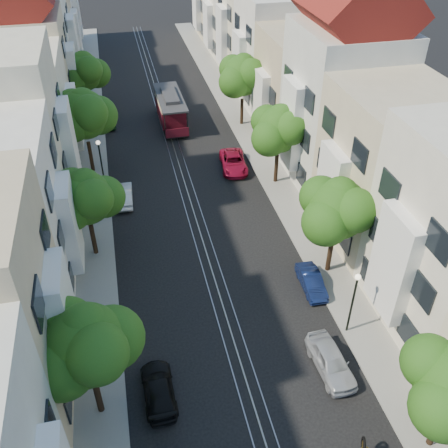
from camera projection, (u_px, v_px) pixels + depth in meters
ground at (173, 146)px, 45.54m from camera, size 200.00×200.00×0.00m
sidewalk_east at (250, 137)px, 46.80m from camera, size 2.50×80.00×0.12m
sidewalk_west at (92, 154)px, 44.21m from camera, size 2.50×80.00×0.12m
rail_left at (167, 147)px, 45.44m from camera, size 0.06×80.00×0.02m
rail_slot at (173, 146)px, 45.53m from camera, size 0.06×80.00×0.02m
rail_right at (179, 145)px, 45.63m from camera, size 0.06×80.00×0.02m
lane_line at (173, 146)px, 45.54m from camera, size 0.08×80.00×0.01m
townhouses_east at (302, 81)px, 44.49m from camera, size 7.75×72.00×12.00m
townhouses_west at (24, 106)px, 40.32m from camera, size 7.75×72.00×11.76m
tree_e_b at (338, 210)px, 29.13m from camera, size 4.93×4.08×6.68m
tree_e_c at (280, 130)px, 37.81m from camera, size 4.84×3.99×6.52m
tree_e_d at (243, 76)px, 46.25m from camera, size 5.01×4.16×6.85m
tree_w_a at (87, 346)px, 21.09m from camera, size 4.93×4.08×6.68m
tree_w_b at (86, 199)px, 30.67m from camera, size 4.72×3.87×6.27m
tree_w_c at (84, 115)px, 38.87m from camera, size 5.13×4.28×7.09m
tree_w_d at (85, 73)px, 47.76m from camera, size 4.84×3.99×6.52m
lamp_east at (354, 295)px, 26.20m from camera, size 0.32×0.32×4.16m
lamp_west at (100, 158)px, 38.03m from camera, size 0.32×0.32×4.16m
cable_car at (171, 108)px, 48.25m from camera, size 2.44×7.56×2.89m
parked_car_e_near at (331, 361)px, 25.48m from camera, size 1.72×3.86×1.29m
parked_car_e_mid at (311, 282)px, 30.36m from camera, size 1.25×3.29×1.07m
parked_car_e_far at (234, 162)px, 41.94m from camera, size 2.49×4.61×1.23m
parked_car_w_near at (159, 389)px, 24.27m from camera, size 1.60×3.78×1.09m
parked_car_w_mid at (124, 195)px, 37.95m from camera, size 1.41×3.65×1.19m
parked_car_w_far at (108, 120)px, 48.66m from camera, size 1.46×3.53×1.20m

